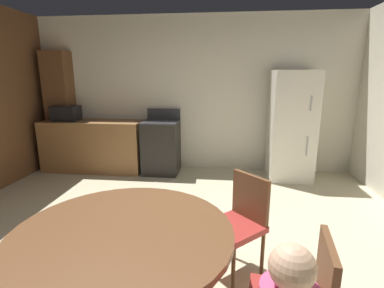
{
  "coord_description": "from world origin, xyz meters",
  "views": [
    {
      "loc": [
        0.53,
        -2.07,
        1.67
      ],
      "look_at": [
        0.18,
        1.12,
        0.9
      ],
      "focal_mm": 26.52,
      "sensor_mm": 36.0,
      "label": 1
    }
  ],
  "objects_px": {
    "oven_range": "(161,146)",
    "microwave": "(66,113)",
    "refrigerator": "(291,126)",
    "dining_table": "(124,252)",
    "chair_northeast": "(240,219)"
  },
  "relations": [
    {
      "from": "microwave",
      "to": "dining_table",
      "type": "bearing_deg",
      "value": -56.1
    },
    {
      "from": "oven_range",
      "to": "refrigerator",
      "type": "relative_size",
      "value": 0.62
    },
    {
      "from": "refrigerator",
      "to": "microwave",
      "type": "relative_size",
      "value": 4.0
    },
    {
      "from": "refrigerator",
      "to": "microwave",
      "type": "distance_m",
      "value": 3.88
    },
    {
      "from": "oven_range",
      "to": "microwave",
      "type": "xyz_separation_m",
      "value": [
        -1.71,
        -0.0,
        0.56
      ]
    },
    {
      "from": "microwave",
      "to": "chair_northeast",
      "type": "height_order",
      "value": "microwave"
    },
    {
      "from": "dining_table",
      "to": "chair_northeast",
      "type": "relative_size",
      "value": 1.55
    },
    {
      "from": "dining_table",
      "to": "microwave",
      "type": "bearing_deg",
      "value": 123.9
    },
    {
      "from": "microwave",
      "to": "dining_table",
      "type": "height_order",
      "value": "microwave"
    },
    {
      "from": "oven_range",
      "to": "dining_table",
      "type": "height_order",
      "value": "oven_range"
    },
    {
      "from": "oven_range",
      "to": "chair_northeast",
      "type": "relative_size",
      "value": 1.26
    },
    {
      "from": "dining_table",
      "to": "chair_northeast",
      "type": "height_order",
      "value": "chair_northeast"
    },
    {
      "from": "dining_table",
      "to": "oven_range",
      "type": "bearing_deg",
      "value": 98.32
    },
    {
      "from": "oven_range",
      "to": "microwave",
      "type": "relative_size",
      "value": 2.5
    },
    {
      "from": "chair_northeast",
      "to": "refrigerator",
      "type": "bearing_deg",
      "value": -153.69
    }
  ]
}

